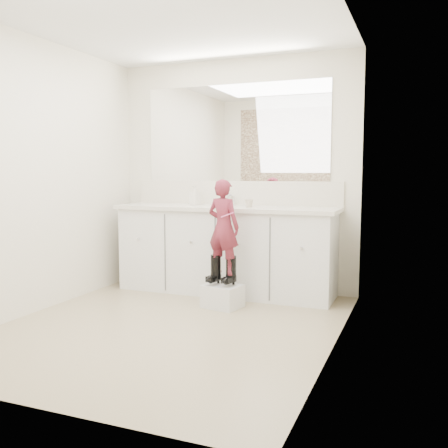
% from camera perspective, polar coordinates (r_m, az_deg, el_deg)
% --- Properties ---
extents(floor, '(3.00, 3.00, 0.00)m').
position_cam_1_polar(floor, '(4.11, -6.20, -11.55)').
color(floor, '#8C785B').
rests_on(floor, ground).
extents(ceiling, '(3.00, 3.00, 0.00)m').
position_cam_1_polar(ceiling, '(4.09, -6.61, 22.48)').
color(ceiling, white).
rests_on(ceiling, wall_back).
extents(wall_back, '(2.60, 0.00, 2.60)m').
position_cam_1_polar(wall_back, '(5.29, 1.29, 5.59)').
color(wall_back, beige).
rests_on(wall_back, floor).
extents(wall_front, '(2.60, 0.00, 2.60)m').
position_cam_1_polar(wall_front, '(2.69, -21.64, 4.79)').
color(wall_front, beige).
rests_on(wall_front, floor).
extents(wall_left, '(0.00, 3.00, 3.00)m').
position_cam_1_polar(wall_left, '(4.68, -20.67, 5.16)').
color(wall_left, beige).
rests_on(wall_left, floor).
extents(wall_right, '(0.00, 3.00, 3.00)m').
position_cam_1_polar(wall_right, '(3.50, 12.80, 5.24)').
color(wall_right, beige).
rests_on(wall_right, floor).
extents(vanity_cabinet, '(2.20, 0.55, 0.85)m').
position_cam_1_polar(vanity_cabinet, '(5.10, 0.19, -3.17)').
color(vanity_cabinet, silver).
rests_on(vanity_cabinet, floor).
extents(countertop, '(2.28, 0.58, 0.04)m').
position_cam_1_polar(countertop, '(5.03, 0.13, 1.81)').
color(countertop, beige).
rests_on(countertop, vanity_cabinet).
extents(backsplash, '(2.28, 0.03, 0.25)m').
position_cam_1_polar(backsplash, '(5.28, 1.23, 3.59)').
color(backsplash, beige).
rests_on(backsplash, countertop).
extents(mirror, '(2.00, 0.02, 1.00)m').
position_cam_1_polar(mirror, '(5.30, 1.26, 10.36)').
color(mirror, white).
rests_on(mirror, wall_back).
extents(dot_panel, '(2.00, 0.01, 1.20)m').
position_cam_1_polar(dot_panel, '(2.73, -21.87, 14.28)').
color(dot_panel, '#472819').
rests_on(dot_panel, wall_front).
extents(faucet, '(0.08, 0.08, 0.10)m').
position_cam_1_polar(faucet, '(5.18, 0.80, 2.71)').
color(faucet, silver).
rests_on(faucet, countertop).
extents(cup, '(0.11, 0.11, 0.08)m').
position_cam_1_polar(cup, '(4.90, 2.87, 2.40)').
color(cup, beige).
rests_on(cup, countertop).
extents(soap_bottle, '(0.11, 0.11, 0.20)m').
position_cam_1_polar(soap_bottle, '(5.23, -3.35, 3.28)').
color(soap_bottle, beige).
rests_on(soap_bottle, countertop).
extents(step_stool, '(0.37, 0.33, 0.21)m').
position_cam_1_polar(step_stool, '(4.61, -0.16, -8.24)').
color(step_stool, silver).
rests_on(step_stool, floor).
extents(boot_left, '(0.13, 0.20, 0.27)m').
position_cam_1_polar(boot_left, '(4.60, -0.94, -5.21)').
color(boot_left, black).
rests_on(boot_left, step_stool).
extents(boot_right, '(0.13, 0.20, 0.27)m').
position_cam_1_polar(boot_right, '(4.55, 0.81, -5.35)').
color(boot_right, black).
rests_on(boot_right, step_stool).
extents(toddler, '(0.35, 0.27, 0.86)m').
position_cam_1_polar(toddler, '(4.51, -0.07, -0.33)').
color(toddler, '#AC3546').
rests_on(toddler, step_stool).
extents(toothbrush, '(0.14, 0.04, 0.06)m').
position_cam_1_polar(toothbrush, '(4.40, 0.39, 1.05)').
color(toothbrush, '#DB5590').
rests_on(toothbrush, toddler).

